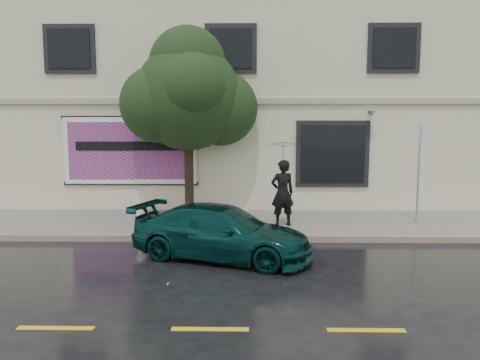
{
  "coord_description": "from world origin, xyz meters",
  "views": [
    {
      "loc": [
        0.53,
        -9.8,
        2.89
      ],
      "look_at": [
        0.33,
        2.2,
        1.45
      ],
      "focal_mm": 35.0,
      "sensor_mm": 36.0,
      "label": 1
    }
  ],
  "objects_px": {
    "car": "(222,232)",
    "street_tree": "(188,98)",
    "pedestrian": "(282,193)",
    "fire_hydrant": "(141,219)"
  },
  "relations": [
    {
      "from": "car",
      "to": "street_tree",
      "type": "height_order",
      "value": "street_tree"
    },
    {
      "from": "car",
      "to": "pedestrian",
      "type": "height_order",
      "value": "pedestrian"
    },
    {
      "from": "pedestrian",
      "to": "fire_hydrant",
      "type": "distance_m",
      "value": 3.79
    },
    {
      "from": "car",
      "to": "fire_hydrant",
      "type": "xyz_separation_m",
      "value": [
        -2.15,
        1.75,
        -0.08
      ]
    },
    {
      "from": "car",
      "to": "fire_hydrant",
      "type": "distance_m",
      "value": 2.77
    },
    {
      "from": "pedestrian",
      "to": "street_tree",
      "type": "distance_m",
      "value": 4.03
    },
    {
      "from": "car",
      "to": "pedestrian",
      "type": "bearing_deg",
      "value": -10.23
    },
    {
      "from": "car",
      "to": "fire_hydrant",
      "type": "bearing_deg",
      "value": 70.36
    },
    {
      "from": "pedestrian",
      "to": "fire_hydrant",
      "type": "height_order",
      "value": "pedestrian"
    },
    {
      "from": "fire_hydrant",
      "to": "car",
      "type": "bearing_deg",
      "value": -38.72
    }
  ]
}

